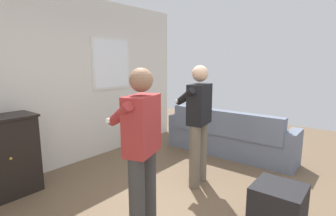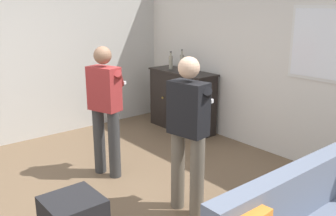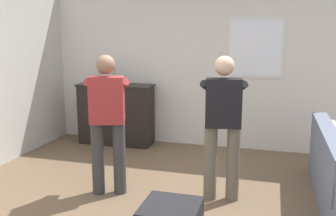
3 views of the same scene
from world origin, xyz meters
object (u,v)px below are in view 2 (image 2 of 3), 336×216
(bottle_liquor_amber, at_px, (171,62))
(person_standing_right, at_px, (189,129))
(person_standing_left, at_px, (106,105))
(sideboard_cabinet, at_px, (182,100))
(bottle_wine_green, at_px, (182,62))

(bottle_liquor_amber, xyz_separation_m, person_standing_right, (2.36, -1.73, -0.24))
(person_standing_left, bearing_deg, sideboard_cabinet, 111.10)
(bottle_wine_green, height_order, person_standing_right, person_standing_right)
(sideboard_cabinet, xyz_separation_m, person_standing_left, (0.76, -1.96, 0.41))
(bottle_liquor_amber, xyz_separation_m, person_standing_left, (1.02, -1.93, -0.24))
(bottle_liquor_amber, bearing_deg, sideboard_cabinet, 7.82)
(bottle_liquor_amber, distance_m, person_standing_left, 2.19)
(sideboard_cabinet, distance_m, bottle_wine_green, 0.67)
(bottle_wine_green, distance_m, bottle_liquor_amber, 0.24)
(sideboard_cabinet, bearing_deg, bottle_liquor_amber, -172.18)
(person_standing_left, relative_size, person_standing_right, 1.00)
(bottle_liquor_amber, bearing_deg, person_standing_right, -36.25)
(bottle_liquor_amber, distance_m, person_standing_right, 2.94)
(sideboard_cabinet, height_order, bottle_liquor_amber, bottle_liquor_amber)
(sideboard_cabinet, relative_size, person_standing_right, 0.78)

